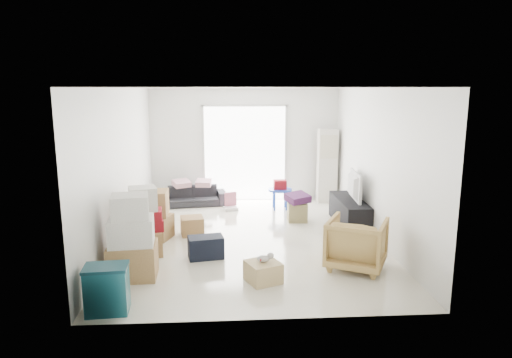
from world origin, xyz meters
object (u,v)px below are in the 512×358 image
Objects in this scene: tv_console at (349,212)px; television at (350,196)px; storage_bins at (107,289)px; wood_crate at (263,272)px; ac_tower at (327,166)px; sofa at (193,193)px; armchair at (357,241)px; kids_table at (280,188)px; ottoman at (297,212)px.

tv_console is 1.64× the size of television.
storage_bins is 1.38× the size of wood_crate.
ac_tower reaches higher than television.
tv_console is 3.69m from sofa.
armchair is 1.28× the size of kids_table.
wood_crate is (-1.89, -4.56, -0.73)m from ac_tower.
television is (0.05, -1.92, -0.29)m from ac_tower.
ac_tower reaches higher than sofa.
ac_tower is at bearing 5.52° from television.
ac_tower is 1.11× the size of tv_console.
ac_tower is 3.24m from sofa.
storage_bins is 1.55× the size of ottoman.
sofa reaches higher than wood_crate.
ac_tower reaches higher than storage_bins.
sofa is at bearing -177.30° from ac_tower.
armchair is 2.21× the size of ottoman.
television is at bearing -88.51° from ac_tower.
armchair is at bearing 19.38° from storage_bins.
kids_table is at bearing 80.06° from wood_crate.
ac_tower is 1.41m from kids_table.
wood_crate is (-1.94, -2.64, -0.44)m from television.
ac_tower reaches higher than tv_console.
storage_bins reaches higher than tv_console.
armchair reaches higher than kids_table.
armchair reaches higher than wood_crate.
tv_console is 1.85× the size of armchair.
sofa is (-3.23, 1.77, -0.29)m from television.
ac_tower reaches higher than armchair.
television is 2.22× the size of wood_crate.
sofa reaches higher than ottoman.
sofa is 4.85m from armchair.
television is at bearing -36.69° from sofa.
ottoman is at bearing -120.73° from ac_tower.
armchair is at bearing -63.41° from sofa.
ac_tower reaches higher than ottoman.
television reaches higher than wood_crate.
wood_crate is (-1.45, -0.42, -0.28)m from armchair.
ottoman is at bearing 52.25° from storage_bins.
storage_bins is (-3.90, -3.42, -0.29)m from television.
ac_tower is at bearing 59.27° from ottoman.
television is 2.28m from armchair.
television is 5.19m from storage_bins.
ac_tower reaches higher than wood_crate.
armchair is at bearing -96.01° from ac_tower.
storage_bins is 0.90× the size of kids_table.
tv_console is 3.27m from wood_crate.
ac_tower is 4.04× the size of wood_crate.
sofa is 3.93× the size of ottoman.
ac_tower is at bearing -5.22° from sofa.
ottoman is 3.11m from wood_crate.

